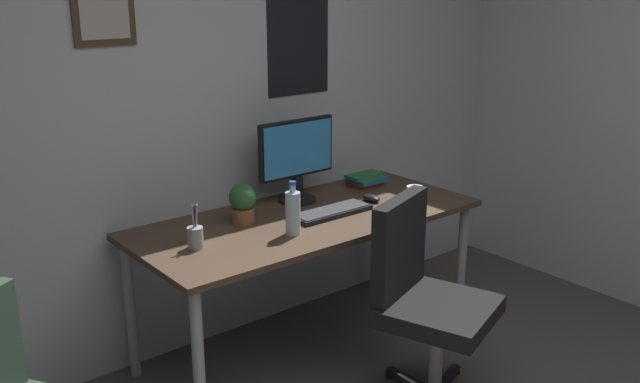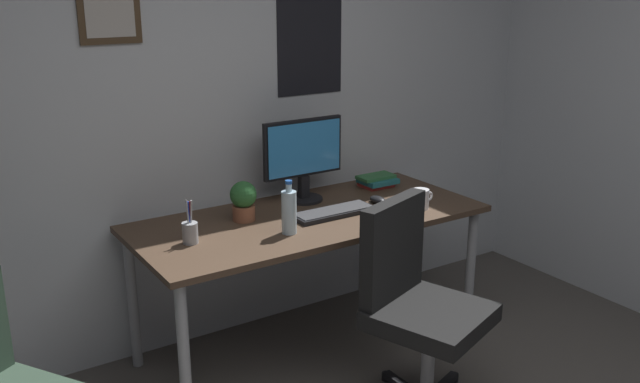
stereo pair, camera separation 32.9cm
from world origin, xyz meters
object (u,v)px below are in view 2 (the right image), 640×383
at_px(coffee_mug_near, 421,199).
at_px(potted_plant, 243,200).
at_px(monitor, 303,156).
at_px(keyboard, 333,212).
at_px(office_chair, 415,297).
at_px(computer_mouse, 378,200).
at_px(pen_cup, 190,231).
at_px(water_bottle, 289,211).
at_px(book_stack_left, 377,181).

bearing_deg(coffee_mug_near, potted_plant, 158.46).
relative_size(monitor, keyboard, 1.07).
distance_m(office_chair, keyboard, 0.65).
height_order(computer_mouse, pen_cup, pen_cup).
bearing_deg(keyboard, office_chair, -88.63).
height_order(keyboard, water_bottle, water_bottle).
relative_size(computer_mouse, book_stack_left, 0.52).
distance_m(coffee_mug_near, book_stack_left, 0.43).
distance_m(computer_mouse, coffee_mug_near, 0.23).
distance_m(water_bottle, pen_cup, 0.45).
height_order(monitor, computer_mouse, monitor).
relative_size(keyboard, coffee_mug_near, 3.46).
bearing_deg(water_bottle, computer_mouse, 12.09).
distance_m(water_bottle, coffee_mug_near, 0.75).
height_order(office_chair, coffee_mug_near, office_chair).
xyz_separation_m(monitor, water_bottle, (-0.32, -0.39, -0.13)).
bearing_deg(water_bottle, book_stack_left, 25.19).
height_order(computer_mouse, potted_plant, potted_plant).
distance_m(office_chair, computer_mouse, 0.74).
relative_size(monitor, pen_cup, 2.30).
distance_m(water_bottle, book_stack_left, 0.88).
bearing_deg(book_stack_left, coffee_mug_near, -96.70).
xyz_separation_m(computer_mouse, pen_cup, (-1.05, -0.00, 0.04)).
relative_size(coffee_mug_near, potted_plant, 0.64).
xyz_separation_m(keyboard, pen_cup, (-0.75, 0.03, 0.04)).
height_order(monitor, pen_cup, monitor).
xyz_separation_m(water_bottle, pen_cup, (-0.43, 0.13, -0.05)).
height_order(water_bottle, potted_plant, water_bottle).
bearing_deg(keyboard, monitor, 89.83).
xyz_separation_m(coffee_mug_near, book_stack_left, (0.05, 0.43, -0.02)).
relative_size(pen_cup, book_stack_left, 0.94).
distance_m(keyboard, potted_plant, 0.45).
xyz_separation_m(coffee_mug_near, pen_cup, (-1.18, 0.19, 0.00)).
bearing_deg(book_stack_left, office_chair, -117.71).
relative_size(monitor, book_stack_left, 2.17).
xyz_separation_m(monitor, keyboard, (-0.00, -0.28, -0.23)).
relative_size(potted_plant, pen_cup, 0.98).
height_order(water_bottle, coffee_mug_near, water_bottle).
distance_m(monitor, book_stack_left, 0.52).
height_order(computer_mouse, water_bottle, water_bottle).
xyz_separation_m(potted_plant, pen_cup, (-0.34, -0.14, -0.05)).
relative_size(office_chair, computer_mouse, 8.64).
relative_size(keyboard, computer_mouse, 3.91).
bearing_deg(potted_plant, coffee_mug_near, -21.54).
xyz_separation_m(office_chair, computer_mouse, (0.29, 0.64, 0.23)).
bearing_deg(water_bottle, monitor, 50.67).
bearing_deg(monitor, computer_mouse, -40.44).
relative_size(water_bottle, coffee_mug_near, 2.03).
distance_m(monitor, computer_mouse, 0.45).
height_order(coffee_mug_near, pen_cup, pen_cup).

